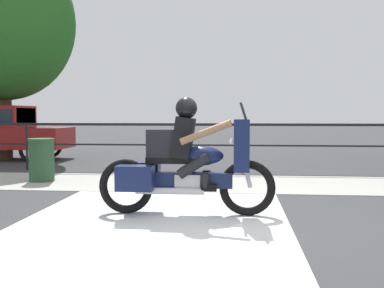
{
  "coord_description": "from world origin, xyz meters",
  "views": [
    {
      "loc": [
        -0.04,
        -5.86,
        1.36
      ],
      "look_at": [
        -0.68,
        0.84,
        0.93
      ],
      "focal_mm": 45.0,
      "sensor_mm": 36.0,
      "label": 1
    }
  ],
  "objects": [
    {
      "name": "trash_bin",
      "position": [
        -3.93,
        3.33,
        0.43
      ],
      "size": [
        0.51,
        0.51,
        0.86
      ],
      "color": "#284C2D",
      "rests_on": "ground"
    },
    {
      "name": "fence_railing",
      "position": [
        0.0,
        5.25,
        0.89
      ],
      "size": [
        36.0,
        0.05,
        1.13
      ],
      "color": "black",
      "rests_on": "ground"
    },
    {
      "name": "ground_plane",
      "position": [
        0.0,
        0.0,
        0.0
      ],
      "size": [
        120.0,
        120.0,
        0.0
      ],
      "primitive_type": "plane",
      "color": "#38383A"
    },
    {
      "name": "motorcycle",
      "position": [
        -0.71,
        0.48,
        0.71
      ],
      "size": [
        2.38,
        0.76,
        1.57
      ],
      "rotation": [
        0.0,
        0.0,
        0.08
      ],
      "color": "black",
      "rests_on": "ground"
    },
    {
      "name": "crosswalk_band",
      "position": [
        -1.08,
        -0.2,
        0.0
      ],
      "size": [
        3.37,
        6.0,
        0.01
      ],
      "primitive_type": "cube",
      "color": "silver",
      "rests_on": "ground"
    },
    {
      "name": "sidewalk_band",
      "position": [
        0.0,
        3.4,
        0.01
      ],
      "size": [
        44.0,
        2.4,
        0.01
      ],
      "primitive_type": "cube",
      "color": "#A8A59E",
      "rests_on": "ground"
    },
    {
      "name": "tree_behind_car",
      "position": [
        -6.82,
        7.64,
        3.99
      ],
      "size": [
        4.11,
        4.11,
        6.26
      ],
      "color": "brown",
      "rests_on": "ground"
    }
  ]
}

